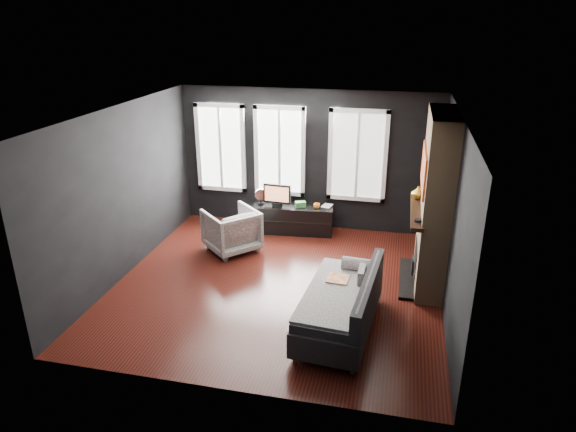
% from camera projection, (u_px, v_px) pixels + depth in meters
% --- Properties ---
extents(floor, '(5.00, 5.00, 0.00)m').
position_uv_depth(floor, '(278.00, 284.00, 8.11)').
color(floor, black).
rests_on(floor, ground).
extents(ceiling, '(5.00, 5.00, 0.00)m').
position_uv_depth(ceiling, '(276.00, 113.00, 7.11)').
color(ceiling, white).
rests_on(ceiling, ground).
extents(wall_back, '(5.00, 0.02, 2.70)m').
position_uv_depth(wall_back, '(308.00, 160.00, 9.87)').
color(wall_back, black).
rests_on(wall_back, ground).
extents(wall_left, '(0.02, 5.00, 2.70)m').
position_uv_depth(wall_left, '(124.00, 192.00, 8.12)').
color(wall_left, black).
rests_on(wall_left, ground).
extents(wall_right, '(0.02, 5.00, 2.70)m').
position_uv_depth(wall_right, '(452.00, 218.00, 7.10)').
color(wall_right, black).
rests_on(wall_right, ground).
extents(windows, '(4.00, 0.16, 1.76)m').
position_uv_depth(windows, '(285.00, 106.00, 9.55)').
color(windows, white).
rests_on(windows, wall_back).
extents(fireplace, '(0.70, 1.62, 2.70)m').
position_uv_depth(fireplace, '(435.00, 202.00, 7.68)').
color(fireplace, '#93724C').
rests_on(fireplace, floor).
extents(sofa, '(1.13, 2.02, 0.83)m').
position_uv_depth(sofa, '(340.00, 301.00, 6.82)').
color(sofa, black).
rests_on(sofa, floor).
extents(stripe_pillow, '(0.08, 0.34, 0.34)m').
position_uv_depth(stripe_pillow, '(361.00, 279.00, 7.01)').
color(stripe_pillow, gray).
rests_on(stripe_pillow, sofa).
extents(armchair, '(1.14, 1.14, 0.86)m').
position_uv_depth(armchair, '(231.00, 228.00, 9.12)').
color(armchair, silver).
rests_on(armchair, floor).
extents(media_console, '(1.59, 0.62, 0.54)m').
position_uv_depth(media_console, '(292.00, 219.00, 9.96)').
color(media_console, black).
rests_on(media_console, floor).
extents(monitor, '(0.55, 0.15, 0.49)m').
position_uv_depth(monitor, '(277.00, 194.00, 9.77)').
color(monitor, black).
rests_on(monitor, media_console).
extents(desk_fan, '(0.30, 0.30, 0.32)m').
position_uv_depth(desk_fan, '(261.00, 196.00, 9.89)').
color(desk_fan, '#9C9C9C').
rests_on(desk_fan, media_console).
extents(mug, '(0.13, 0.10, 0.12)m').
position_uv_depth(mug, '(317.00, 205.00, 9.72)').
color(mug, orange).
rests_on(mug, media_console).
extents(book, '(0.17, 0.06, 0.24)m').
position_uv_depth(book, '(323.00, 200.00, 9.82)').
color(book, tan).
rests_on(book, media_console).
extents(storage_box, '(0.23, 0.19, 0.11)m').
position_uv_depth(storage_box, '(300.00, 204.00, 9.79)').
color(storage_box, '#357537').
rests_on(storage_box, media_console).
extents(mantel_vase, '(0.23, 0.24, 0.20)m').
position_uv_depth(mantel_vase, '(418.00, 193.00, 8.15)').
color(mantel_vase, yellow).
rests_on(mantel_vase, fireplace).
extents(mantel_clock, '(0.14, 0.14, 0.04)m').
position_uv_depth(mantel_clock, '(418.00, 220.00, 7.27)').
color(mantel_clock, black).
rests_on(mantel_clock, fireplace).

